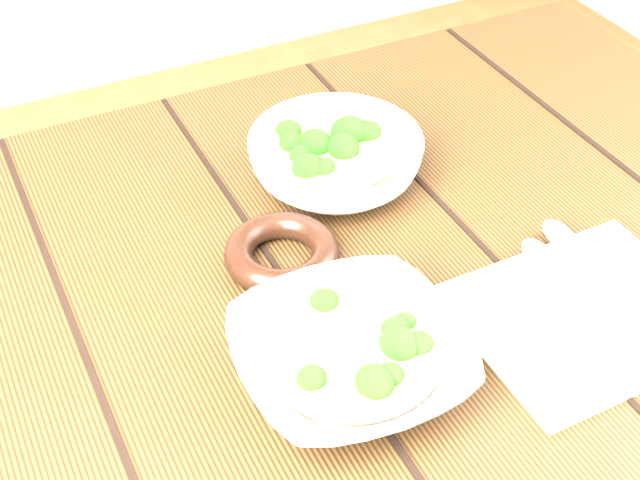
# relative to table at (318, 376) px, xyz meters

# --- Properties ---
(table) EXTENTS (1.20, 0.80, 0.75)m
(table) POSITION_rel_table_xyz_m (0.00, 0.00, 0.00)
(table) COLOR #301E0D
(table) RESTS_ON ground
(soup_bowl_front) EXTENTS (0.21, 0.21, 0.06)m
(soup_bowl_front) POSITION_rel_table_xyz_m (-0.02, -0.11, 0.15)
(soup_bowl_front) COLOR silver
(soup_bowl_front) RESTS_ON table
(soup_bowl_back) EXTENTS (0.21, 0.21, 0.07)m
(soup_bowl_back) POSITION_rel_table_xyz_m (0.09, 0.15, 0.15)
(soup_bowl_back) COLOR silver
(soup_bowl_back) RESTS_ON table
(trivet) EXTENTS (0.13, 0.13, 0.03)m
(trivet) POSITION_rel_table_xyz_m (-0.01, 0.05, 0.13)
(trivet) COLOR black
(trivet) RESTS_ON table
(napkin) EXTENTS (0.22, 0.18, 0.01)m
(napkin) POSITION_rel_table_xyz_m (0.21, -0.14, 0.13)
(napkin) COLOR #C0B2A0
(napkin) RESTS_ON table
(spoon_left) EXTENTS (0.06, 0.18, 0.01)m
(spoon_left) POSITION_rel_table_xyz_m (0.20, -0.10, 0.14)
(spoon_left) COLOR #B8B2A2
(spoon_left) RESTS_ON napkin
(spoon_right) EXTENTS (0.05, 0.18, 0.01)m
(spoon_right) POSITION_rel_table_xyz_m (0.24, -0.08, 0.14)
(spoon_right) COLOR #B8B2A2
(spoon_right) RESTS_ON napkin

